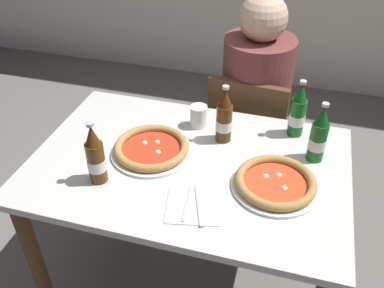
{
  "coord_description": "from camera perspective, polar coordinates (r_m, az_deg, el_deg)",
  "views": [
    {
      "loc": [
        0.35,
        -1.19,
        1.76
      ],
      "look_at": [
        0.0,
        0.05,
        0.8
      ],
      "focal_mm": 39.08,
      "sensor_mm": 36.0,
      "label": 1
    }
  ],
  "objects": [
    {
      "name": "dining_table_main",
      "position": [
        1.67,
        -0.48,
        -5.52
      ],
      "size": [
        1.2,
        0.8,
        0.75
      ],
      "color": "silver",
      "rests_on": "ground_plane"
    },
    {
      "name": "beer_bottle_center",
      "position": [
        1.66,
        4.42,
        3.56
      ],
      "size": [
        0.07,
        0.07,
        0.25
      ],
      "color": "#512D0F",
      "rests_on": "dining_table_main"
    },
    {
      "name": "ground_plane",
      "position": [
        2.15,
        -0.39,
        -18.19
      ],
      "size": [
        8.0,
        8.0,
        0.0
      ],
      "primitive_type": "plane",
      "color": "slate"
    },
    {
      "name": "pizza_marinara_far",
      "position": [
        1.64,
        -5.54,
        -0.62
      ],
      "size": [
        0.32,
        0.32,
        0.04
      ],
      "color": "white",
      "rests_on": "dining_table_main"
    },
    {
      "name": "beer_bottle_left",
      "position": [
        1.62,
        16.89,
        0.99
      ],
      "size": [
        0.07,
        0.07,
        0.25
      ],
      "color": "#14591E",
      "rests_on": "dining_table_main"
    },
    {
      "name": "napkin_with_cutlery",
      "position": [
        1.42,
        0.2,
        -8.31
      ],
      "size": [
        0.21,
        0.21,
        0.01
      ],
      "color": "white",
      "rests_on": "dining_table_main"
    },
    {
      "name": "diner_seated",
      "position": [
        2.2,
        8.35,
        3.93
      ],
      "size": [
        0.34,
        0.34,
        1.21
      ],
      "color": "#2D3342",
      "rests_on": "ground_plane"
    },
    {
      "name": "beer_bottle_extra",
      "position": [
        1.49,
        -13.03,
        -1.75
      ],
      "size": [
        0.07,
        0.07,
        0.25
      ],
      "color": "#512D0F",
      "rests_on": "dining_table_main"
    },
    {
      "name": "chair_behind_table",
      "position": [
        2.21,
        7.75,
        1.07
      ],
      "size": [
        0.44,
        0.44,
        0.85
      ],
      "rotation": [
        0.0,
        0.0,
        3.05
      ],
      "color": "brown",
      "rests_on": "ground_plane"
    },
    {
      "name": "paper_cup",
      "position": [
        1.77,
        0.92,
        3.81
      ],
      "size": [
        0.07,
        0.07,
        0.09
      ],
      "primitive_type": "cylinder",
      "color": "white",
      "rests_on": "dining_table_main"
    },
    {
      "name": "pizza_margherita_near",
      "position": [
        1.5,
        11.33,
        -5.23
      ],
      "size": [
        0.31,
        0.31,
        0.04
      ],
      "color": "white",
      "rests_on": "dining_table_main"
    },
    {
      "name": "beer_bottle_right",
      "position": [
        1.74,
        14.24,
        4.2
      ],
      "size": [
        0.07,
        0.07,
        0.25
      ],
      "color": "#14591E",
      "rests_on": "dining_table_main"
    }
  ]
}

